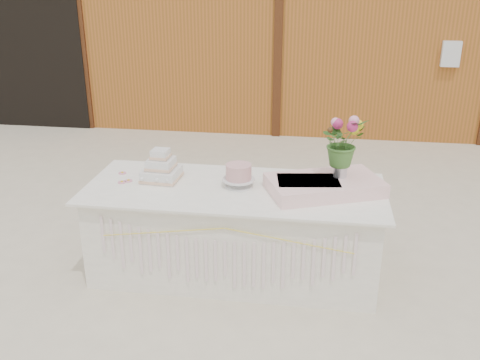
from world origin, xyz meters
name	(u,v)px	position (x,y,z in m)	size (l,w,h in m)	color
ground	(235,271)	(0.00, 0.00, 0.00)	(80.00, 80.00, 0.00)	beige
barn	(287,12)	(-0.01, 5.99, 1.68)	(12.60, 4.60, 3.30)	#A35722
cake_table	(234,231)	(0.00, 0.00, 0.39)	(2.40, 1.00, 0.77)	white
wedding_cake	(161,170)	(-0.63, 0.09, 0.86)	(0.31, 0.31, 0.26)	silver
pink_cake_stand	(239,174)	(0.03, 0.03, 0.88)	(0.26, 0.26, 0.19)	silver
satin_runner	(324,185)	(0.71, 0.03, 0.82)	(0.86, 0.50, 0.11)	#FFD0CD
flower_vase	(340,168)	(0.83, 0.10, 0.95)	(0.11, 0.11, 0.14)	silver
bouquet	(343,136)	(0.83, 0.10, 1.21)	(0.34, 0.30, 0.38)	#3E6E2C
loose_flowers	(125,176)	(-0.95, 0.09, 0.78)	(0.13, 0.32, 0.02)	pink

